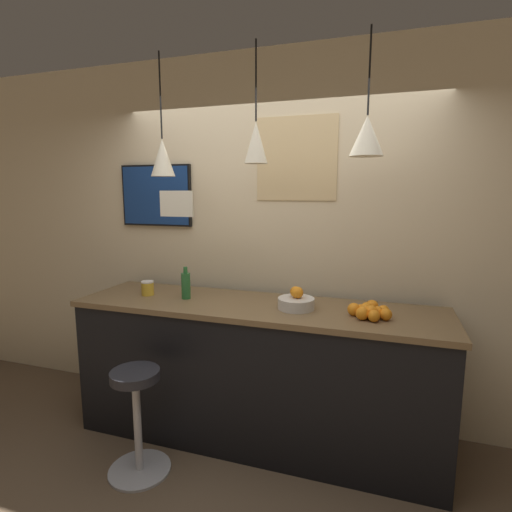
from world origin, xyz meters
The scene contains 14 objects.
ground_plane centered at (0.00, 0.00, 0.00)m, with size 14.00×14.00×0.00m, color brown.
back_wall centered at (0.00, 1.18, 1.45)m, with size 8.00×0.06×2.90m.
service_counter centered at (0.00, 0.71, 0.52)m, with size 2.65×0.71×1.03m.
bar_stool centered at (-0.61, 0.11, 0.43)m, with size 0.40×0.40×0.70m.
fruit_bowl centered at (0.30, 0.70, 1.09)m, with size 0.25×0.25×0.15m.
orange_pile centered at (0.78, 0.67, 1.07)m, with size 0.28×0.28×0.09m.
juice_bottle centered at (-0.55, 0.70, 1.13)m, with size 0.07×0.07×0.24m.
spread_jar centered at (-0.88, 0.70, 1.09)m, with size 0.10×0.10×0.11m.
pendant_lamp_left centered at (-0.72, 0.71, 2.07)m, with size 0.18×0.18×0.87m.
pendant_lamp_middle centered at (0.00, 0.71, 2.15)m, with size 0.16×0.16×0.79m.
pendant_lamp_right centered at (0.72, 0.71, 2.17)m, with size 0.21×0.21×0.76m.
mounted_tv centered at (-1.04, 1.12, 1.79)m, with size 0.66×0.04×0.52m.
hanging_menu_board centered at (-0.46, 0.44, 1.75)m, with size 0.24×0.01×0.17m.
wall_poster centered at (0.18, 1.14, 2.07)m, with size 0.62×0.01×0.63m.
Camera 1 is at (0.86, -1.91, 1.83)m, focal length 28.00 mm.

